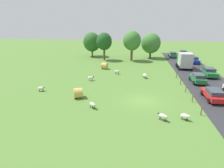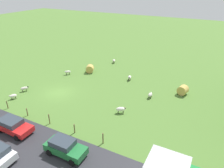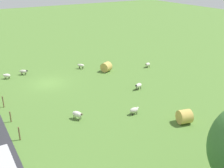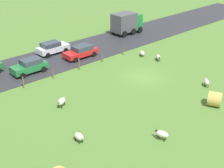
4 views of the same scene
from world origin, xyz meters
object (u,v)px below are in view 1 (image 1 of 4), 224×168
at_px(sheep_3, 92,104).
at_px(car_3, 183,53).
at_px(sheep_0, 163,116).
at_px(car_6, 172,54).
at_px(tree_2, 92,42).
at_px(tree_3, 132,41).
at_px(hay_bale_0, 78,93).
at_px(car_0, 194,60).
at_px(sheep_5, 185,116).
at_px(sheep_1, 41,88).
at_px(hay_bale_1, 104,66).
at_px(car_2, 209,72).
at_px(truck_1, 185,60).
at_px(sheep_2, 91,78).
at_px(sheep_4, 117,72).
at_px(tree_0, 151,43).
at_px(tree_1, 104,42).
at_px(car_5, 214,94).
at_px(car_8, 198,78).
at_px(sheep_6, 145,75).

height_order(sheep_3, car_3, car_3).
bearing_deg(sheep_0, car_6, 79.10).
distance_m(tree_2, tree_3, 12.68).
xyz_separation_m(hay_bale_0, car_0, (21.76, 25.37, 0.18)).
relative_size(sheep_5, tree_3, 0.14).
height_order(sheep_1, hay_bale_1, hay_bale_1).
bearing_deg(tree_2, car_2, -33.90).
relative_size(truck_1, car_6, 0.92).
xyz_separation_m(sheep_2, car_2, (21.40, 5.31, 0.37)).
bearing_deg(sheep_4, car_2, 1.35).
xyz_separation_m(sheep_5, truck_1, (4.99, 23.05, 1.41)).
height_order(hay_bale_0, tree_0, tree_0).
relative_size(sheep_0, truck_1, 0.28).
distance_m(sheep_0, sheep_1, 18.09).
height_order(tree_2, truck_1, tree_2).
bearing_deg(tree_3, tree_1, -177.39).
relative_size(sheep_2, truck_1, 0.29).
xyz_separation_m(sheep_3, car_2, (18.55, 15.91, 0.38)).
bearing_deg(tree_2, car_5, -51.37).
distance_m(sheep_3, car_3, 43.35).
relative_size(sheep_5, car_0, 0.23).
bearing_deg(hay_bale_1, sheep_3, -84.29).
relative_size(hay_bale_1, tree_2, 0.20).
distance_m(tree_3, car_3, 18.71).
bearing_deg(hay_bale_0, car_8, 26.14).
bearing_deg(car_5, car_6, 90.21).
bearing_deg(sheep_4, car_6, 54.87).
height_order(tree_1, car_0, tree_1).
xyz_separation_m(tree_3, car_8, (11.73, -17.45, -4.26)).
height_order(tree_0, tree_2, tree_0).
bearing_deg(tree_0, car_8, -72.87).
xyz_separation_m(tree_2, car_6, (23.29, 1.40, -3.31)).
bearing_deg(sheep_2, car_6, 53.89).
distance_m(sheep_2, truck_1, 21.31).
bearing_deg(car_2, car_6, 100.02).
xyz_separation_m(sheep_6, tree_3, (-3.00, 15.75, 4.57)).
xyz_separation_m(sheep_3, sheep_5, (10.33, -1.41, -0.05)).
relative_size(car_3, car_8, 1.07).
bearing_deg(car_5, car_8, 89.36).
relative_size(sheep_0, tree_0, 0.17).
bearing_deg(car_3, sheep_2, -127.51).
height_order(sheep_0, car_3, car_3).
bearing_deg(tree_3, tree_2, 158.35).
bearing_deg(car_6, sheep_4, -125.13).
bearing_deg(tree_1, car_0, -1.49).
xyz_separation_m(sheep_5, car_0, (8.74, 29.68, 0.39)).
relative_size(car_5, car_8, 1.09).
xyz_separation_m(tree_0, car_0, (10.39, -5.05, -3.30)).
bearing_deg(tree_0, hay_bale_1, -127.21).
bearing_deg(car_3, car_0, -89.30).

